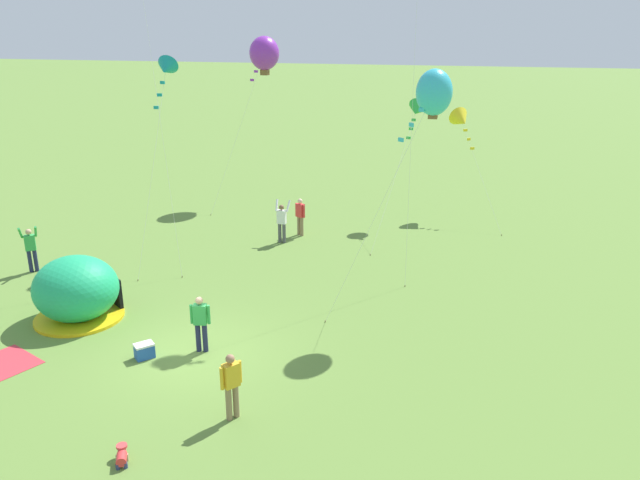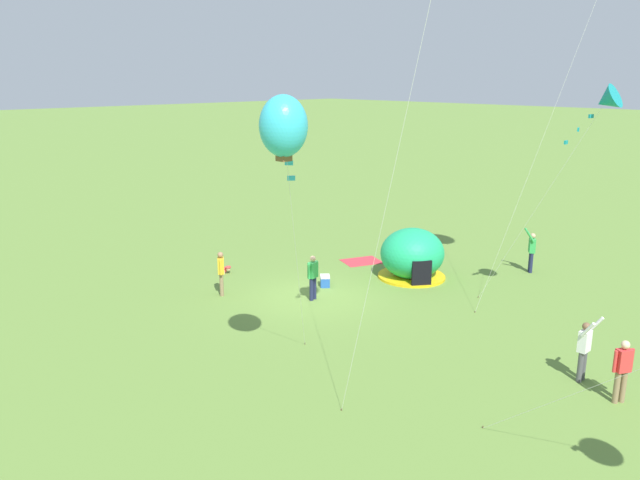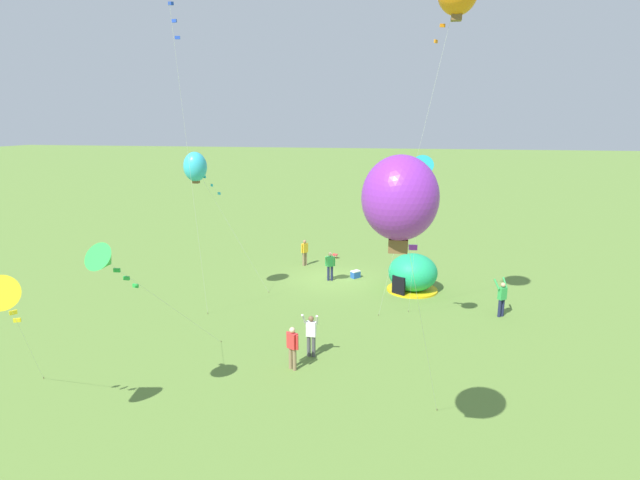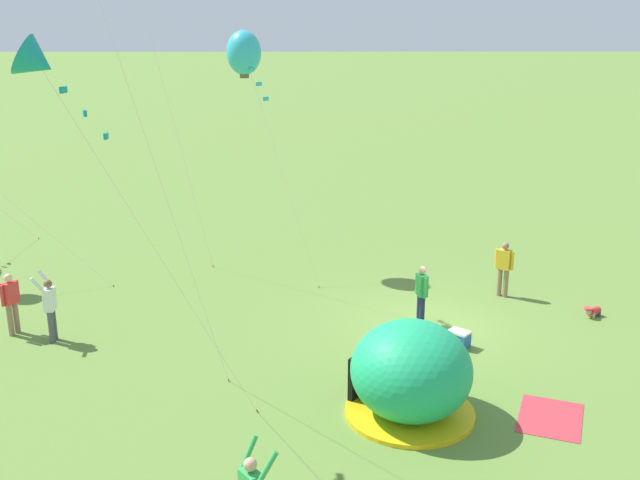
{
  "view_description": "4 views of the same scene",
  "coord_description": "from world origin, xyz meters",
  "px_view_note": "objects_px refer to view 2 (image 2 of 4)",
  "views": [
    {
      "loc": [
        7.85,
        -14.43,
        8.95
      ],
      "look_at": [
        2.16,
        5.62,
        1.85
      ],
      "focal_mm": 35.0,
      "sensor_mm": 36.0,
      "label": 1
    },
    {
      "loc": [
        15.26,
        16.42,
        8.19
      ],
      "look_at": [
        0.96,
        1.48,
        2.72
      ],
      "focal_mm": 35.0,
      "sensor_mm": 36.0,
      "label": 2
    },
    {
      "loc": [
        -4.72,
        28.09,
        9.21
      ],
      "look_at": [
        -0.01,
        4.0,
        3.36
      ],
      "focal_mm": 28.0,
      "sensor_mm": 36.0,
      "label": 3
    },
    {
      "loc": [
        -19.04,
        3.21,
        8.33
      ],
      "look_at": [
        2.19,
        2.98,
        1.85
      ],
      "focal_mm": 42.0,
      "sensor_mm": 36.0,
      "label": 4
    }
  ],
  "objects_px": {
    "cooler_box": "(325,281)",
    "person_center_field": "(622,368)",
    "person_far_back": "(221,271)",
    "person_with_toddler": "(313,275)",
    "kite_cyan": "(283,126)",
    "person_arms_raised": "(584,347)",
    "person_flying_kite": "(531,250)",
    "kite_teal": "(606,101)",
    "toddler_crawling": "(225,269)",
    "popup_tent": "(412,255)"
  },
  "relations": [
    {
      "from": "cooler_box",
      "to": "kite_cyan",
      "type": "bearing_deg",
      "value": 39.88
    },
    {
      "from": "person_center_field",
      "to": "kite_teal",
      "type": "bearing_deg",
      "value": -146.35
    },
    {
      "from": "toddler_crawling",
      "to": "kite_teal",
      "type": "distance_m",
      "value": 15.89
    },
    {
      "from": "person_arms_raised",
      "to": "person_flying_kite",
      "type": "xyz_separation_m",
      "value": [
        -8.12,
        -5.89,
        0.0
      ]
    },
    {
      "from": "cooler_box",
      "to": "person_center_field",
      "type": "bearing_deg",
      "value": 85.52
    },
    {
      "from": "person_far_back",
      "to": "kite_teal",
      "type": "relative_size",
      "value": 0.22
    },
    {
      "from": "person_arms_raised",
      "to": "person_flying_kite",
      "type": "distance_m",
      "value": 10.03
    },
    {
      "from": "toddler_crawling",
      "to": "kite_cyan",
      "type": "distance_m",
      "value": 13.35
    },
    {
      "from": "person_with_toddler",
      "to": "kite_cyan",
      "type": "bearing_deg",
      "value": 42.04
    },
    {
      "from": "kite_cyan",
      "to": "person_center_field",
      "type": "bearing_deg",
      "value": 136.86
    },
    {
      "from": "person_arms_raised",
      "to": "person_center_field",
      "type": "height_order",
      "value": "person_arms_raised"
    },
    {
      "from": "popup_tent",
      "to": "toddler_crawling",
      "type": "xyz_separation_m",
      "value": [
        5.33,
        -5.89,
        -0.82
      ]
    },
    {
      "from": "person_center_field",
      "to": "kite_cyan",
      "type": "distance_m",
      "value": 10.51
    },
    {
      "from": "popup_tent",
      "to": "person_arms_raised",
      "type": "distance_m",
      "value": 9.74
    },
    {
      "from": "person_center_field",
      "to": "kite_teal",
      "type": "xyz_separation_m",
      "value": [
        -4.51,
        -3.0,
        6.47
      ]
    },
    {
      "from": "person_arms_raised",
      "to": "person_with_toddler",
      "type": "bearing_deg",
      "value": -84.47
    },
    {
      "from": "person_arms_raised",
      "to": "person_with_toddler",
      "type": "height_order",
      "value": "person_arms_raised"
    },
    {
      "from": "person_arms_raised",
      "to": "kite_cyan",
      "type": "relative_size",
      "value": 0.24
    },
    {
      "from": "popup_tent",
      "to": "person_far_back",
      "type": "relative_size",
      "value": 1.63
    },
    {
      "from": "person_far_back",
      "to": "person_with_toddler",
      "type": "relative_size",
      "value": 1.0
    },
    {
      "from": "toddler_crawling",
      "to": "person_far_back",
      "type": "bearing_deg",
      "value": 52.56
    },
    {
      "from": "cooler_box",
      "to": "person_with_toddler",
      "type": "height_order",
      "value": "person_with_toddler"
    },
    {
      "from": "person_arms_raised",
      "to": "person_center_field",
      "type": "relative_size",
      "value": 1.1
    },
    {
      "from": "person_with_toddler",
      "to": "person_center_field",
      "type": "bearing_deg",
      "value": 92.53
    },
    {
      "from": "toddler_crawling",
      "to": "person_flying_kite",
      "type": "xyz_separation_m",
      "value": [
        -9.59,
        8.94,
        0.82
      ]
    },
    {
      "from": "person_flying_kite",
      "to": "kite_cyan",
      "type": "bearing_deg",
      "value": 4.74
    },
    {
      "from": "kite_cyan",
      "to": "toddler_crawling",
      "type": "bearing_deg",
      "value": -117.26
    },
    {
      "from": "person_flying_kite",
      "to": "cooler_box",
      "type": "bearing_deg",
      "value": -31.87
    },
    {
      "from": "cooler_box",
      "to": "person_flying_kite",
      "type": "height_order",
      "value": "person_flying_kite"
    },
    {
      "from": "kite_teal",
      "to": "kite_cyan",
      "type": "relative_size",
      "value": 1.02
    },
    {
      "from": "person_with_toddler",
      "to": "toddler_crawling",
      "type": "bearing_deg",
      "value": -84.07
    },
    {
      "from": "person_arms_raised",
      "to": "kite_teal",
      "type": "distance_m",
      "value": 7.82
    },
    {
      "from": "person_flying_kite",
      "to": "kite_teal",
      "type": "xyz_separation_m",
      "value": [
        4.08,
        4.08,
        6.44
      ]
    },
    {
      "from": "person_far_back",
      "to": "person_center_field",
      "type": "distance_m",
      "value": 14.1
    },
    {
      "from": "toddler_crawling",
      "to": "person_center_field",
      "type": "height_order",
      "value": "person_center_field"
    },
    {
      "from": "popup_tent",
      "to": "kite_teal",
      "type": "bearing_deg",
      "value": 91.53
    },
    {
      "from": "person_with_toddler",
      "to": "person_center_field",
      "type": "relative_size",
      "value": 1.0
    },
    {
      "from": "toddler_crawling",
      "to": "person_flying_kite",
      "type": "bearing_deg",
      "value": 137.02
    },
    {
      "from": "person_center_field",
      "to": "person_far_back",
      "type": "bearing_deg",
      "value": -79.09
    },
    {
      "from": "toddler_crawling",
      "to": "person_arms_raised",
      "type": "distance_m",
      "value": 14.93
    },
    {
      "from": "person_flying_kite",
      "to": "person_far_back",
      "type": "height_order",
      "value": "person_flying_kite"
    },
    {
      "from": "toddler_crawling",
      "to": "person_far_back",
      "type": "distance_m",
      "value": 2.85
    },
    {
      "from": "toddler_crawling",
      "to": "person_flying_kite",
      "type": "distance_m",
      "value": 13.14
    },
    {
      "from": "person_far_back",
      "to": "kite_teal",
      "type": "distance_m",
      "value": 14.53
    },
    {
      "from": "person_flying_kite",
      "to": "person_center_field",
      "type": "xyz_separation_m",
      "value": [
        8.59,
        7.08,
        -0.03
      ]
    },
    {
      "from": "person_center_field",
      "to": "popup_tent",
      "type": "bearing_deg",
      "value": -113.09
    },
    {
      "from": "cooler_box",
      "to": "person_far_back",
      "type": "bearing_deg",
      "value": -29.14
    },
    {
      "from": "popup_tent",
      "to": "person_with_toddler",
      "type": "distance_m",
      "value": 4.89
    },
    {
      "from": "person_far_back",
      "to": "person_center_field",
      "type": "bearing_deg",
      "value": 100.91
    },
    {
      "from": "person_arms_raised",
      "to": "person_far_back",
      "type": "bearing_deg",
      "value": -76.1
    }
  ]
}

